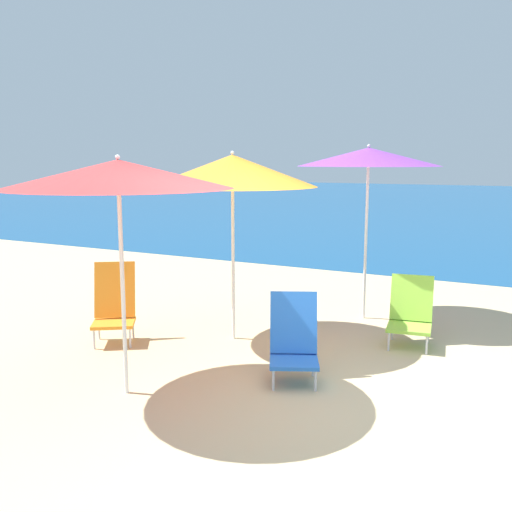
{
  "coord_description": "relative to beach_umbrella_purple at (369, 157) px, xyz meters",
  "views": [
    {
      "loc": [
        1.69,
        -4.14,
        2.02
      ],
      "look_at": [
        -1.15,
        1.24,
        1.0
      ],
      "focal_mm": 40.0,
      "sensor_mm": 36.0,
      "label": 1
    }
  ],
  "objects": [
    {
      "name": "beach_umbrella_red",
      "position": [
        -1.11,
        -3.33,
        -0.15
      ],
      "size": [
        1.92,
        1.92,
        2.07
      ],
      "color": "white",
      "rests_on": "ground"
    },
    {
      "name": "beach_chair_lime",
      "position": [
        0.77,
        -0.78,
        -1.7
      ],
      "size": [
        0.55,
        0.63,
        0.75
      ],
      "rotation": [
        0.0,
        0.0,
        0.16
      ],
      "color": "silver",
      "rests_on": "ground"
    },
    {
      "name": "beach_umbrella_purple",
      "position": [
        0.0,
        0.0,
        0.0
      ],
      "size": [
        1.78,
        1.78,
        2.22
      ],
      "color": "white",
      "rests_on": "ground"
    },
    {
      "name": "beach_chair_orange",
      "position": [
        -2.22,
        -2.22,
        -1.63
      ],
      "size": [
        0.66,
        0.68,
        0.88
      ],
      "rotation": [
        0.0,
        0.0,
        0.6
      ],
      "color": "silver",
      "rests_on": "ground"
    },
    {
      "name": "ground_plane",
      "position": [
        0.42,
        -2.86,
        -2.06
      ],
      "size": [
        60.0,
        60.0,
        0.0
      ],
      "primitive_type": "plane",
      "color": "#C6B284"
    },
    {
      "name": "beach_chair_blue",
      "position": [
        0.05,
        -2.33,
        -1.68
      ],
      "size": [
        0.62,
        0.65,
        0.8
      ],
      "rotation": [
        0.0,
        0.0,
        0.45
      ],
      "color": "silver",
      "rests_on": "ground"
    },
    {
      "name": "beach_umbrella_orange",
      "position": [
        -1.06,
        -1.53,
        -0.15
      ],
      "size": [
        1.88,
        1.88,
        2.13
      ],
      "color": "white",
      "rests_on": "ground"
    }
  ]
}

